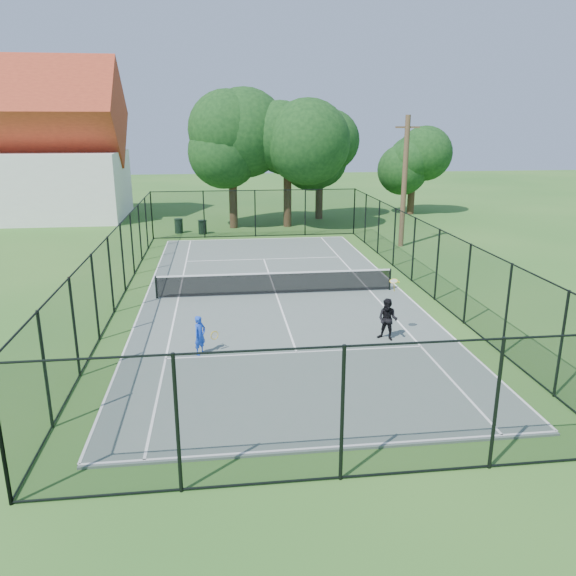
{
  "coord_description": "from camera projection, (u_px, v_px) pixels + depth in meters",
  "views": [
    {
      "loc": [
        -2.31,
        -22.82,
        7.11
      ],
      "look_at": [
        0.14,
        -3.0,
        1.2
      ],
      "focal_mm": 35.0,
      "sensor_mm": 36.0,
      "label": 1
    }
  ],
  "objects": [
    {
      "name": "tree_near_right",
      "position": [
        320.0,
        156.0,
        41.78
      ],
      "size": [
        5.4,
        5.4,
        7.46
      ],
      "color": "#332114",
      "rests_on": "ground"
    },
    {
      "name": "tree_near_mid",
      "position": [
        287.0,
        151.0,
        38.41
      ],
      "size": [
        6.51,
        6.51,
        8.51
      ],
      "color": "#332114",
      "rests_on": "ground"
    },
    {
      "name": "tennis_court",
      "position": [
        276.0,
        295.0,
        23.99
      ],
      "size": [
        11.0,
        24.0,
        0.06
      ],
      "primitive_type": "cube",
      "color": "#57665E",
      "rests_on": "ground"
    },
    {
      "name": "player_blue",
      "position": [
        200.0,
        335.0,
        17.6
      ],
      "size": [
        0.85,
        0.55,
        1.26
      ],
      "color": "blue",
      "rests_on": "tennis_court"
    },
    {
      "name": "ground",
      "position": [
        276.0,
        295.0,
        24.0
      ],
      "size": [
        120.0,
        120.0,
        0.0
      ],
      "primitive_type": "plane",
      "color": "#2A5F20"
    },
    {
      "name": "building",
      "position": [
        17.0,
        153.0,
        41.54
      ],
      "size": [
        15.3,
        8.15,
        11.87
      ],
      "color": "silver",
      "rests_on": "ground"
    },
    {
      "name": "fence",
      "position": [
        276.0,
        261.0,
        23.58
      ],
      "size": [
        13.1,
        26.1,
        3.0
      ],
      "color": "black",
      "rests_on": "ground"
    },
    {
      "name": "utility_pole",
      "position": [
        404.0,
        181.0,
        32.48
      ],
      "size": [
        1.4,
        0.3,
        7.52
      ],
      "color": "#4C3823",
      "rests_on": "ground"
    },
    {
      "name": "trash_bin_left",
      "position": [
        179.0,
        226.0,
        37.34
      ],
      "size": [
        0.58,
        0.58,
        0.97
      ],
      "color": "black",
      "rests_on": "ground"
    },
    {
      "name": "trash_bin_right",
      "position": [
        203.0,
        227.0,
        37.08
      ],
      "size": [
        0.58,
        0.58,
        0.91
      ],
      "color": "black",
      "rests_on": "ground"
    },
    {
      "name": "tree_far_right",
      "position": [
        413.0,
        168.0,
        44.26
      ],
      "size": [
        4.45,
        4.45,
        5.88
      ],
      "color": "#332114",
      "rests_on": "ground"
    },
    {
      "name": "tree_near_left",
      "position": [
        232.0,
        150.0,
        37.91
      ],
      "size": [
        6.6,
        6.6,
        8.6
      ],
      "color": "#332114",
      "rests_on": "ground"
    },
    {
      "name": "tennis_net",
      "position": [
        276.0,
        282.0,
        23.84
      ],
      "size": [
        10.08,
        0.08,
        0.95
      ],
      "color": "black",
      "rests_on": "tennis_court"
    },
    {
      "name": "player_black",
      "position": [
        388.0,
        319.0,
        18.75
      ],
      "size": [
        0.91,
        0.91,
        2.02
      ],
      "color": "black",
      "rests_on": "tennis_court"
    }
  ]
}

